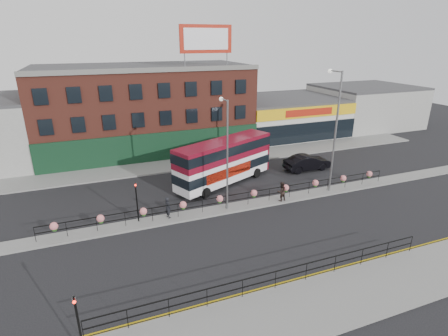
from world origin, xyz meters
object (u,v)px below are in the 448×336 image
object	(u,v)px
pedestrian_a	(168,207)
lamp_column_west	(226,146)
lamp_column_east	(335,122)
car	(307,163)
pedestrian_b	(281,191)
double_decker_bus	(224,157)

from	to	relation	value
pedestrian_a	lamp_column_west	bearing A→B (deg)	-108.60
lamp_column_west	lamp_column_east	xyz separation A→B (m)	(10.03, 0.01, 1.06)
pedestrian_a	lamp_column_east	bearing A→B (deg)	-108.32
car	pedestrian_a	size ratio (longest dim) A/B	2.95
car	pedestrian_b	world-z (taller)	pedestrian_b
lamp_column_west	pedestrian_a	bearing A→B (deg)	179.66
pedestrian_a	lamp_column_west	distance (m)	6.55
car	lamp_column_east	distance (m)	7.95
pedestrian_b	lamp_column_west	distance (m)	6.59
lamp_column_west	lamp_column_east	size ratio (longest dim) A/B	0.83
car	pedestrian_a	bearing A→B (deg)	108.70
double_decker_bus	pedestrian_b	world-z (taller)	double_decker_bus
pedestrian_b	lamp_column_west	xyz separation A→B (m)	(-4.86, 0.50, 4.42)
car	lamp_column_east	xyz separation A→B (m)	(-1.40, -5.41, 5.65)
double_decker_bus	pedestrian_a	xyz separation A→B (m)	(-6.68, -5.14, -1.64)
lamp_column_east	pedestrian_b	bearing A→B (deg)	-174.31
double_decker_bus	pedestrian_b	xyz separation A→B (m)	(3.01, -5.67, -1.65)
double_decker_bus	pedestrian_b	bearing A→B (deg)	-62.06
pedestrian_b	lamp_column_east	world-z (taller)	lamp_column_east
pedestrian_b	car	bearing A→B (deg)	-143.70
car	lamp_column_west	world-z (taller)	lamp_column_west
double_decker_bus	car	xyz separation A→B (m)	(9.58, 0.25, -1.82)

